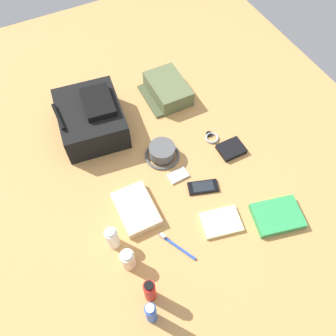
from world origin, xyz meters
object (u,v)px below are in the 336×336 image
toothpaste_tube (112,238)px  toothbrush (175,245)px  folded_towel (136,209)px  cell_phone (203,187)px  media_player (178,176)px  wristwatch (212,137)px  notepad (221,222)px  wallet (231,149)px  sunscreen_spray (150,291)px  lotion_bottle (128,259)px  toiletry_pouch (167,89)px  bucket_hat (162,152)px  deodorant_spray (151,313)px  paperback_novel (277,216)px  backpack (91,118)px

toothpaste_tube → toothbrush: toothpaste_tube is taller
toothpaste_tube → toothbrush: bearing=-119.2°
folded_towel → cell_phone: bearing=-95.9°
media_player → folded_towel: size_ratio=0.43×
wristwatch → toothbrush: toothbrush is taller
toothpaste_tube → notepad: bearing=-105.5°
wallet → folded_towel: (-0.08, 0.50, 0.01)m
sunscreen_spray → media_player: size_ratio=1.78×
lotion_bottle → notepad: lotion_bottle is taller
toiletry_pouch → cell_phone: bearing=168.9°
bucket_hat → cell_phone: size_ratio=1.13×
wallet → media_player: bearing=92.4°
deodorant_spray → media_player: (0.45, -0.34, -0.08)m
wristwatch → folded_towel: folded_towel is taller
bucket_hat → media_player: bucket_hat is taller
deodorant_spray → sunscreen_spray: bearing=-21.9°
sunscreen_spray → wallet: 0.71m
paperback_novel → wristwatch: 0.45m
backpack → wristwatch: bearing=-123.0°
paperback_novel → toothpaste_tube: bearing=72.5°
backpack → toothpaste_tube: (-0.56, 0.13, -0.02)m
toothbrush → notepad: 0.20m
bucket_hat → sunscreen_spray: bearing=149.7°
toiletry_pouch → paperback_novel: (-0.78, -0.09, -0.03)m
deodorant_spray → wallet: (0.46, -0.61, -0.07)m
wristwatch → bucket_hat: bearing=86.7°
lotion_bottle → deodorant_spray: bearing=178.8°
deodorant_spray → paperback_novel: bearing=-79.8°
bucket_hat → paperback_novel: (-0.47, -0.27, -0.01)m
folded_towel → wallet: bearing=-81.1°
media_player → deodorant_spray: bearing=143.2°
sunscreen_spray → paperback_novel: sunscreen_spray is taller
deodorant_spray → media_player: size_ratio=1.98×
toothpaste_tube → cell_phone: 0.43m
toiletry_pouch → cell_phone: size_ratio=1.79×
toiletry_pouch → wallet: 0.44m
wristwatch → lotion_bottle: bearing=122.5°
toothpaste_tube → wristwatch: size_ratio=1.70×
backpack → folded_towel: size_ratio=1.82×
toiletry_pouch → lotion_bottle: bearing=143.8°
lotion_bottle → folded_towel: size_ratio=0.54×
bucket_hat → media_player: (-0.12, -0.01, -0.02)m
cell_phone → folded_towel: (0.03, 0.29, 0.01)m
backpack → toothbrush: 0.68m
paperback_novel → toothbrush: size_ratio=1.41×
bucket_hat → deodorant_spray: 0.66m
folded_towel → wristwatch: bearing=-68.8°
deodorant_spray → media_player: bearing=-36.8°
sunscreen_spray → notepad: sunscreen_spray is taller
cell_phone → wallet: bearing=-62.5°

